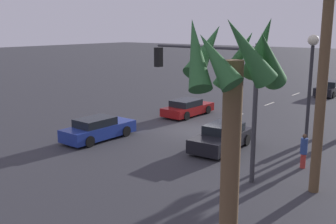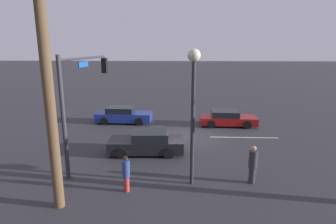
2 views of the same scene
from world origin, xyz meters
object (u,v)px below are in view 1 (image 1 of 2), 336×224
Objects in this scene: car_1 at (98,129)px; car_3 at (187,108)px; car_2 at (222,137)px; streetlamp at (311,71)px; pedestrian_0 at (319,123)px; palm_tree_1 at (327,6)px; car_0 at (329,89)px; pedestrian_1 at (304,150)px; palm_tree_2 at (232,89)px; traffic_signal at (215,84)px.

car_1 is 8.58m from car_3.
streetlamp is at bearing 123.91° from car_2.
car_3 is 9.78m from pedestrian_0.
palm_tree_1 is (8.61, 12.05, 6.69)m from car_3.
car_1 is 0.76× the size of streetlamp.
car_0 is at bearing -166.43° from pedestrian_0.
palm_tree_1 is at bearing 26.55° from pedestrian_1.
car_2 is 4.60m from pedestrian_1.
palm_tree_2 is at bearing 7.09° from pedestrian_1.
car_1 is 0.47× the size of palm_tree_1.
car_3 is 0.46× the size of palm_tree_1.
pedestrian_1 is at bearing 102.21° from car_1.
car_3 is at bearing -132.71° from car_2.
palm_tree_1 reaches higher than pedestrian_1.
traffic_signal is 0.96× the size of streetlamp.
palm_tree_1 is at bearing 54.47° from car_3.
palm_tree_1 is at bearing 14.27° from car_0.
pedestrian_0 is at bearing -164.38° from palm_tree_1.
palm_tree_1 is (0.04, 12.56, 6.64)m from car_1.
pedestrian_0 is at bearing -169.63° from pedestrian_1.
pedestrian_1 is (0.36, 4.58, 0.25)m from car_2.
car_0 reaches higher than car_3.
palm_tree_1 reaches higher than car_1.
car_1 is at bearing -92.98° from traffic_signal.
car_2 is 0.65× the size of palm_tree_2.
streetlamp is at bearing -158.72° from palm_tree_1.
car_0 is 19.76m from streetlamp.
palm_tree_1 reaches higher than palm_tree_2.
pedestrian_0 is at bearing 165.85° from traffic_signal.
streetlamp reaches higher than pedestrian_0.
pedestrian_0 is (-5.32, 3.54, 0.32)m from car_2.
car_0 is 0.96× the size of car_2.
traffic_signal is 3.24× the size of pedestrian_0.
car_3 is at bearing -108.02° from streetlamp.
streetlamp is at bearing 116.96° from car_1.
streetlamp is (-5.32, 10.47, 3.68)m from car_1.
car_1 is 15.01m from palm_tree_2.
palm_tree_1 is (2.49, 1.25, 6.39)m from pedestrian_1.
streetlamp is at bearing 3.99° from pedestrian_0.
car_0 is 2.58× the size of pedestrian_1.
traffic_signal reaches higher than pedestrian_0.
palm_tree_2 is (15.61, 11.99, 4.47)m from car_3.
palm_tree_1 is (5.37, 2.09, 2.96)m from streetlamp.
palm_tree_2 reaches higher than pedestrian_0.
car_2 reaches higher than car_3.
car_0 is 22.41m from pedestrian_1.
pedestrian_0 is at bearing 128.39° from car_1.
streetlamp reaches higher than car_2.
streetlamp is at bearing -163.62° from pedestrian_1.
car_2 is 12.24m from palm_tree_2.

